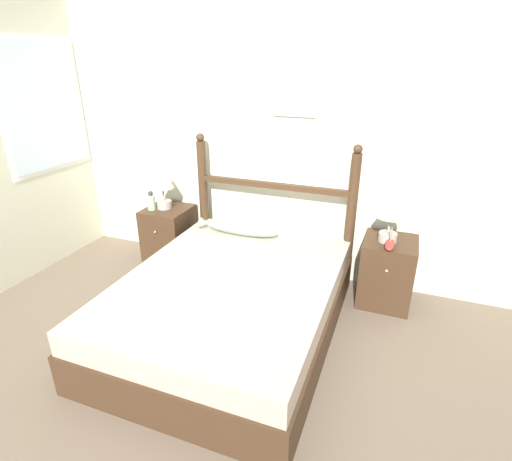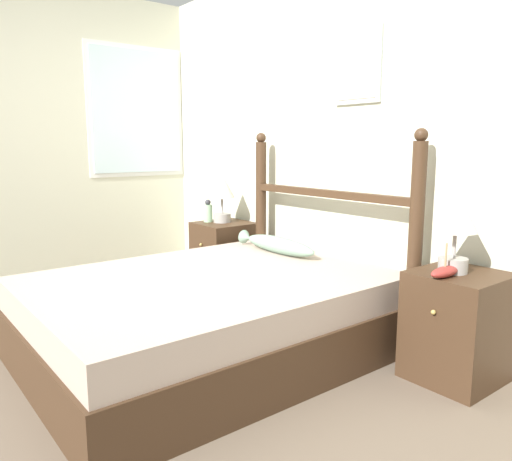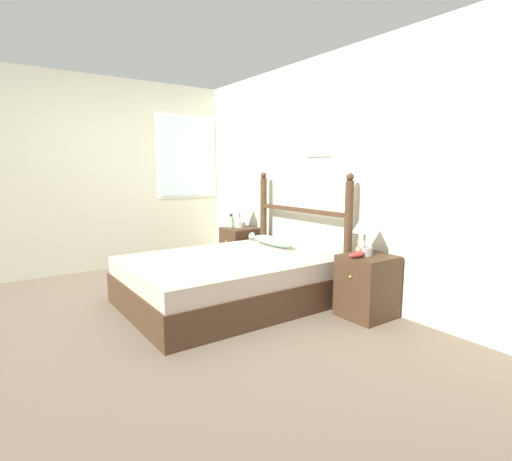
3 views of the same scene
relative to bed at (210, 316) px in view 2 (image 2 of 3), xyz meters
The scene contains 12 objects.
ground_plane 0.65m from the bed, 95.21° to the right, with size 16.00×16.00×0.00m, color brown.
wall_back 1.53m from the bed, 92.80° to the left, with size 6.40×0.08×2.55m.
wall_left 2.49m from the bed, 165.05° to the right, with size 0.08×6.40×2.55m.
bed is the anchor object (origin of this frame).
headboard 1.06m from the bed, 90.00° to the left, with size 1.51×0.08×1.31m.
nightstand_left 1.36m from the bed, 141.72° to the left, with size 0.42×0.46×0.58m.
nightstand_right 1.36m from the bed, 38.28° to the left, with size 0.42×0.46×0.58m.
table_lamp_left 1.51m from the bed, 142.36° to the left, with size 0.22×0.22×0.41m.
table_lamp_right 1.45m from the bed, 38.33° to the left, with size 0.22×0.22×0.41m.
bottle 1.47m from the bed, 147.30° to the left, with size 0.08×0.08×0.19m.
model_boat 1.32m from the bed, 33.47° to the left, with size 0.07×0.22×0.17m.
fish_pillow 0.82m from the bed, 108.77° to the left, with size 0.75×0.13×0.12m.
Camera 2 is at (2.42, -0.91, 1.22)m, focal length 35.00 mm.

